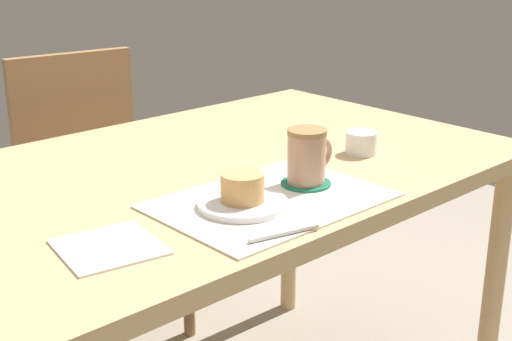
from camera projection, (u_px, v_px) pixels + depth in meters
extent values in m
cylinder|color=tan|center=(493.00, 291.00, 1.76)|extent=(0.05, 0.05, 0.68)
cylinder|color=tan|center=(289.00, 211.00, 2.26)|extent=(0.05, 0.05, 0.68)
cube|color=tan|center=(199.00, 176.00, 1.49)|extent=(1.38, 0.82, 0.04)
cylinder|color=#997047|center=(188.00, 276.00, 2.15)|extent=(0.04, 0.04, 0.40)
cylinder|color=#997047|center=(76.00, 310.00, 1.96)|extent=(0.04, 0.04, 0.40)
cylinder|color=#997047|center=(136.00, 237.00, 2.42)|extent=(0.04, 0.04, 0.40)
cylinder|color=#997047|center=(33.00, 263.00, 2.23)|extent=(0.04, 0.04, 0.40)
cube|color=#997047|center=(104.00, 204.00, 2.12)|extent=(0.47, 0.47, 0.04)
cube|color=#997047|center=(74.00, 118.00, 2.20)|extent=(0.39, 0.08, 0.40)
cube|color=silver|center=(271.00, 201.00, 1.30)|extent=(0.41, 0.29, 0.00)
cylinder|color=white|center=(243.00, 204.00, 1.26)|extent=(0.16, 0.16, 0.01)
cylinder|color=#E0A860|center=(242.00, 187.00, 1.25)|extent=(0.08, 0.08, 0.05)
cylinder|color=#196B4C|center=(306.00, 183.00, 1.37)|extent=(0.10, 0.10, 0.00)
cylinder|color=tan|center=(306.00, 159.00, 1.36)|extent=(0.07, 0.07, 0.10)
cylinder|color=#9E7547|center=(307.00, 132.00, 1.34)|extent=(0.08, 0.08, 0.01)
torus|color=tan|center=(320.00, 153.00, 1.38)|extent=(0.06, 0.01, 0.06)
cylinder|color=silver|center=(284.00, 233.00, 1.15)|extent=(0.13, 0.04, 0.01)
cube|color=white|center=(109.00, 247.00, 1.11)|extent=(0.17, 0.17, 0.00)
cylinder|color=white|center=(361.00, 143.00, 1.57)|extent=(0.07, 0.07, 0.05)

